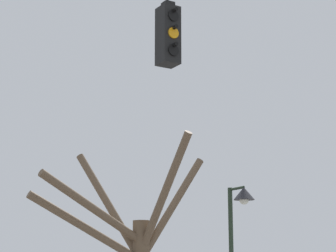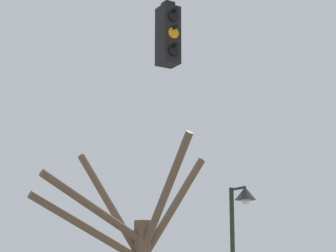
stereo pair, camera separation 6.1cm
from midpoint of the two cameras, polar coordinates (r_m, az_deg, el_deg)
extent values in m
cube|color=black|center=(11.61, -0.15, 7.84)|extent=(0.34, 0.34, 1.06)
cube|color=black|center=(11.83, -0.15, 10.47)|extent=(0.19, 0.19, 0.10)
cylinder|color=black|center=(11.58, 0.32, 9.59)|extent=(0.20, 0.03, 0.20)
cylinder|color=black|center=(11.58, 0.44, 10.07)|extent=(0.07, 0.12, 0.07)
cylinder|color=orange|center=(11.46, 0.33, 8.12)|extent=(0.20, 0.03, 0.20)
cylinder|color=black|center=(11.46, 0.44, 8.61)|extent=(0.07, 0.12, 0.07)
cylinder|color=black|center=(11.35, 0.33, 6.62)|extent=(0.20, 0.03, 0.20)
cylinder|color=black|center=(11.35, 0.45, 7.11)|extent=(0.07, 0.12, 0.07)
cylinder|color=black|center=(11.88, -0.62, 9.00)|extent=(0.20, 0.03, 0.20)
cylinder|color=black|center=(11.95, -0.73, 9.33)|extent=(0.07, 0.12, 0.07)
cylinder|color=orange|center=(11.76, -0.62, 7.56)|extent=(0.20, 0.03, 0.20)
cylinder|color=black|center=(11.83, -0.73, 7.91)|extent=(0.07, 0.12, 0.07)
cylinder|color=black|center=(11.65, -0.62, 6.09)|extent=(0.20, 0.03, 0.20)
cylinder|color=black|center=(11.72, -0.73, 6.45)|extent=(0.07, 0.12, 0.07)
cylinder|color=#233323|center=(17.17, 5.91, -5.43)|extent=(0.07, 0.60, 0.07)
cone|color=#232328|center=(16.92, 6.53, -5.86)|extent=(0.54, 0.54, 0.33)
sphere|color=silver|center=(16.90, 6.54, -6.40)|extent=(0.24, 0.24, 0.24)
cylinder|color=brown|center=(17.01, 0.22, -7.16)|extent=(1.81, 0.53, 2.70)
cylinder|color=brown|center=(16.01, -0.44, -5.91)|extent=(0.45, 2.06, 2.86)
cylinder|color=brown|center=(16.07, -7.20, -8.86)|extent=(3.05, 0.27, 1.67)
cylinder|color=brown|center=(15.88, -6.63, -7.16)|extent=(2.99, 0.66, 1.63)
cylinder|color=brown|center=(17.06, -5.23, -6.99)|extent=(1.43, 1.57, 2.86)
camera|label=1|loc=(0.03, -90.16, 0.04)|focal=70.00mm
camera|label=2|loc=(0.03, 89.84, -0.04)|focal=70.00mm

